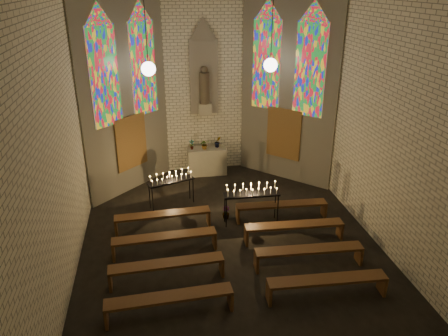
{
  "coord_description": "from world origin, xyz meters",
  "views": [
    {
      "loc": [
        -1.85,
        -9.34,
        6.71
      ],
      "look_at": [
        -0.05,
        1.36,
        1.98
      ],
      "focal_mm": 35.0,
      "sensor_mm": 36.0,
      "label": 1
    }
  ],
  "objects_px": {
    "altar": "(207,161)",
    "votive_stand_right": "(252,192)",
    "aisle_flower_pot": "(226,213)",
    "votive_stand_left": "(171,179)"
  },
  "relations": [
    {
      "from": "altar",
      "to": "votive_stand_right",
      "type": "distance_m",
      "value": 3.89
    },
    {
      "from": "aisle_flower_pot",
      "to": "votive_stand_right",
      "type": "relative_size",
      "value": 0.24
    },
    {
      "from": "altar",
      "to": "votive_stand_right",
      "type": "height_order",
      "value": "votive_stand_right"
    },
    {
      "from": "votive_stand_left",
      "to": "altar",
      "type": "bearing_deg",
      "value": 38.67
    },
    {
      "from": "altar",
      "to": "votive_stand_left",
      "type": "distance_m",
      "value": 2.73
    },
    {
      "from": "aisle_flower_pot",
      "to": "votive_stand_left",
      "type": "height_order",
      "value": "votive_stand_left"
    },
    {
      "from": "votive_stand_left",
      "to": "votive_stand_right",
      "type": "bearing_deg",
      "value": -52.51
    },
    {
      "from": "votive_stand_left",
      "to": "votive_stand_right",
      "type": "height_order",
      "value": "votive_stand_right"
    },
    {
      "from": "votive_stand_left",
      "to": "votive_stand_right",
      "type": "xyz_separation_m",
      "value": [
        2.25,
        -1.48,
        0.1
      ]
    },
    {
      "from": "aisle_flower_pot",
      "to": "votive_stand_right",
      "type": "xyz_separation_m",
      "value": [
        0.69,
        -0.37,
        0.84
      ]
    }
  ]
}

